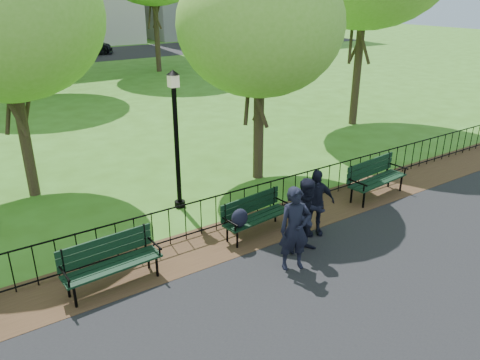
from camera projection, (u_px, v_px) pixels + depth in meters
ground at (304, 255)px, 10.05m from camera, size 120.00×120.00×0.00m
asphalt_path at (446, 348)px, 7.44m from camera, size 60.00×9.20×0.01m
dirt_strip at (263, 227)px, 11.20m from camera, size 60.00×1.60×0.01m
far_street at (10, 61)px, 36.90m from camera, size 70.00×9.00×0.01m
iron_fence at (251, 201)px, 11.40m from camera, size 24.06×0.06×1.00m
park_bench_main at (248, 214)px, 10.50m from camera, size 1.78×0.72×0.99m
park_bench_left_a at (110, 257)px, 8.82m from camera, size 1.89×0.67×1.06m
park_bench_right_a at (375, 174)px, 12.66m from camera, size 2.01×0.80×1.11m
lamppost at (176, 136)px, 11.53m from camera, size 0.32×0.32×3.55m
tree_near_w at (3, 17)px, 11.23m from camera, size 4.83×4.83×6.73m
tree_near_e at (260, 25)px, 12.54m from camera, size 4.54×4.54×6.32m
person_left at (295, 229)px, 9.26m from camera, size 0.75×0.62×1.76m
person_mid at (308, 216)px, 9.88m from camera, size 0.87×0.54×1.68m
person_right at (315, 202)px, 10.61m from camera, size 1.00×0.72×1.59m
sedan_dark at (80, 46)px, 39.68m from camera, size 5.58×2.81×1.56m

